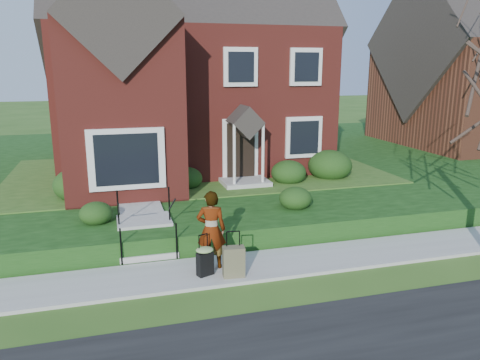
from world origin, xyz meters
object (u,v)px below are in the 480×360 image
object	(u,v)px
woman	(211,230)
suitcase_olive	(234,262)
suitcase_black	(205,260)
front_steps	(146,232)

from	to	relation	value
woman	suitcase_olive	xyz separation A→B (m)	(0.36, -0.62, -0.57)
suitcase_olive	suitcase_black	bearing A→B (deg)	164.79
suitcase_black	front_steps	bearing A→B (deg)	97.36
woman	suitcase_black	size ratio (longest dim) A/B	1.92
front_steps	suitcase_black	world-z (taller)	front_steps
front_steps	suitcase_olive	size ratio (longest dim) A/B	1.95
suitcase_black	suitcase_olive	size ratio (longest dim) A/B	0.92
front_steps	woman	xyz separation A→B (m)	(1.36, -1.70, 0.52)
front_steps	suitcase_olive	bearing A→B (deg)	-53.40
front_steps	suitcase_black	distance (m)	2.36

